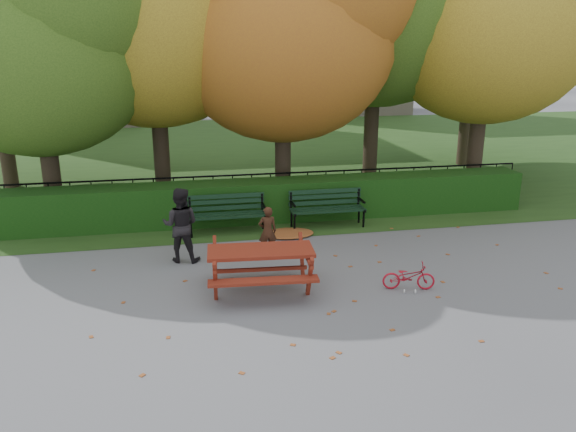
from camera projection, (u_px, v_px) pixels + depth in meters
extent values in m
plane|color=slate|center=(320.00, 292.00, 9.98)|extent=(90.00, 90.00, 0.00)
plane|color=#213E16|center=(236.00, 152.00, 23.13)|extent=(90.00, 90.00, 0.00)
cube|color=tan|center=(334.00, 17.00, 36.03)|extent=(9.00, 6.00, 12.00)
cube|color=black|center=(276.00, 200.00, 14.06)|extent=(13.00, 0.90, 1.00)
cube|color=black|center=(271.00, 207.00, 14.94)|extent=(14.00, 0.04, 0.04)
cube|color=black|center=(271.00, 174.00, 14.67)|extent=(14.00, 0.04, 0.04)
cylinder|color=black|center=(7.00, 205.00, 13.60)|extent=(0.03, 0.03, 1.00)
cylinder|color=black|center=(154.00, 198.00, 14.26)|extent=(0.03, 0.03, 1.00)
cylinder|color=black|center=(271.00, 192.00, 14.81)|extent=(0.03, 0.03, 1.00)
cylinder|color=black|center=(379.00, 187.00, 15.37)|extent=(0.03, 0.03, 1.00)
cylinder|color=black|center=(495.00, 181.00, 16.02)|extent=(0.03, 0.03, 1.00)
cylinder|color=black|center=(50.00, 166.00, 14.02)|extent=(0.44, 0.44, 2.62)
ellipsoid|color=#2F5017|center=(36.00, 49.00, 13.21)|extent=(5.60, 5.60, 5.04)
cylinder|color=black|center=(161.00, 145.00, 15.58)|extent=(0.44, 0.44, 3.15)
ellipsoid|color=olive|center=(152.00, 16.00, 14.60)|extent=(6.40, 6.40, 5.76)
cylinder|color=black|center=(283.00, 152.00, 15.49)|extent=(0.44, 0.44, 2.80)
ellipsoid|color=#9A4E1E|center=(283.00, 38.00, 14.62)|extent=(6.00, 6.00, 5.40)
cylinder|color=black|center=(371.00, 130.00, 17.17)|extent=(0.44, 0.44, 3.50)
cylinder|color=black|center=(476.00, 143.00, 16.34)|extent=(0.44, 0.44, 2.97)
ellipsoid|color=olive|center=(487.00, 28.00, 15.42)|extent=(5.80, 5.80, 5.22)
cylinder|color=black|center=(4.00, 133.00, 17.03)|extent=(0.44, 0.44, 3.32)
cylinder|color=black|center=(466.00, 122.00, 20.41)|extent=(0.44, 0.44, 3.15)
ellipsoid|color=#2F5017|center=(475.00, 24.00, 19.43)|extent=(6.00, 6.00, 5.40)
cube|color=black|center=(228.00, 217.00, 12.82)|extent=(1.80, 0.12, 0.04)
cube|color=black|center=(228.00, 215.00, 12.99)|extent=(1.80, 0.12, 0.04)
cube|color=black|center=(227.00, 213.00, 13.16)|extent=(1.80, 0.12, 0.04)
cube|color=black|center=(226.00, 208.00, 13.21)|extent=(1.80, 0.05, 0.10)
cube|color=black|center=(226.00, 201.00, 13.17)|extent=(1.80, 0.05, 0.10)
cube|color=black|center=(226.00, 196.00, 13.13)|extent=(1.80, 0.05, 0.10)
cube|color=black|center=(191.00, 218.00, 12.84)|extent=(0.05, 0.55, 0.06)
cube|color=black|center=(190.00, 206.00, 13.03)|extent=(0.05, 0.05, 0.41)
cylinder|color=black|center=(191.00, 229.00, 12.73)|extent=(0.05, 0.05, 0.44)
cylinder|color=black|center=(191.00, 224.00, 13.07)|extent=(0.05, 0.05, 0.44)
cube|color=black|center=(190.00, 210.00, 12.80)|extent=(0.05, 0.45, 0.04)
cube|color=black|center=(264.00, 214.00, 13.16)|extent=(0.05, 0.55, 0.06)
cube|color=black|center=(262.00, 202.00, 13.35)|extent=(0.05, 0.05, 0.41)
cylinder|color=black|center=(265.00, 224.00, 13.05)|extent=(0.05, 0.05, 0.44)
cylinder|color=black|center=(263.00, 220.00, 13.38)|extent=(0.05, 0.05, 0.44)
cube|color=black|center=(264.00, 206.00, 13.12)|extent=(0.05, 0.45, 0.04)
cube|color=black|center=(330.00, 212.00, 13.27)|extent=(1.80, 0.12, 0.04)
cube|color=black|center=(328.00, 210.00, 13.44)|extent=(1.80, 0.12, 0.04)
cube|color=black|center=(326.00, 208.00, 13.61)|extent=(1.80, 0.12, 0.04)
cube|color=black|center=(325.00, 202.00, 13.66)|extent=(1.80, 0.05, 0.10)
cube|color=black|center=(325.00, 196.00, 13.62)|extent=(1.80, 0.05, 0.10)
cube|color=black|center=(325.00, 191.00, 13.58)|extent=(1.80, 0.05, 0.10)
cube|color=black|center=(293.00, 212.00, 13.29)|extent=(0.05, 0.55, 0.06)
cube|color=black|center=(291.00, 200.00, 13.48)|extent=(0.05, 0.05, 0.41)
cylinder|color=black|center=(295.00, 223.00, 13.18)|extent=(0.05, 0.05, 0.44)
cylinder|color=black|center=(291.00, 218.00, 13.51)|extent=(0.05, 0.05, 0.44)
cube|color=black|center=(293.00, 204.00, 13.25)|extent=(0.05, 0.45, 0.04)
cube|color=black|center=(362.00, 209.00, 13.60)|extent=(0.05, 0.55, 0.06)
cube|color=black|center=(358.00, 197.00, 13.79)|extent=(0.05, 0.05, 0.41)
cylinder|color=black|center=(364.00, 219.00, 13.49)|extent=(0.05, 0.05, 0.44)
cylinder|color=black|center=(359.00, 214.00, 13.83)|extent=(0.05, 0.05, 0.44)
cube|color=black|center=(362.00, 200.00, 13.56)|extent=(0.05, 0.45, 0.04)
cube|color=maroon|center=(261.00, 251.00, 9.81)|extent=(1.90, 0.90, 0.06)
cube|color=maroon|center=(264.00, 281.00, 9.31)|extent=(1.86, 0.39, 0.05)
cube|color=maroon|center=(258.00, 255.00, 10.48)|extent=(1.86, 0.39, 0.05)
cube|color=maroon|center=(215.00, 282.00, 9.37)|extent=(0.10, 0.53, 0.90)
cube|color=maroon|center=(215.00, 262.00, 10.25)|extent=(0.10, 0.53, 0.90)
cube|color=maroon|center=(215.00, 257.00, 9.73)|extent=(0.16, 1.39, 0.06)
cube|color=maroon|center=(310.00, 277.00, 9.56)|extent=(0.10, 0.53, 0.90)
cube|color=maroon|center=(302.00, 258.00, 10.44)|extent=(0.10, 0.53, 0.90)
cube|color=maroon|center=(306.00, 253.00, 9.92)|extent=(0.16, 1.39, 0.06)
cube|color=maroon|center=(261.00, 269.00, 9.91)|extent=(1.64, 0.18, 0.06)
ellipsoid|color=brown|center=(288.00, 233.00, 12.99)|extent=(1.25, 0.93, 0.08)
imported|color=#391E12|center=(268.00, 231.00, 11.57)|extent=(0.39, 0.27, 1.06)
imported|color=black|center=(181.00, 225.00, 11.22)|extent=(0.86, 0.74, 1.53)
imported|color=#B11021|center=(409.00, 277.00, 10.02)|extent=(0.98, 0.53, 0.49)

